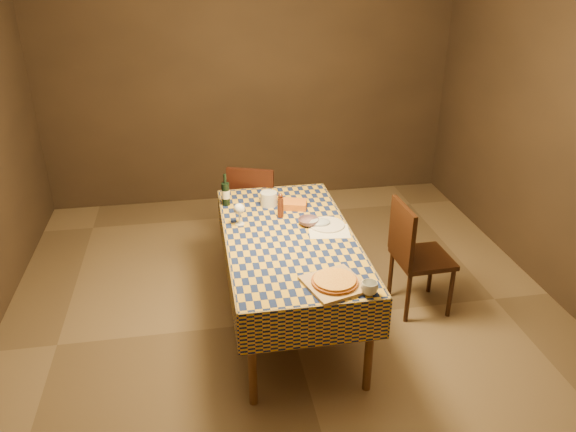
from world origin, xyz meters
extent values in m
plane|color=brown|center=(0.00, 0.00, 0.00)|extent=(5.00, 5.00, 0.00)
cube|color=#34271D|center=(0.00, 2.50, 1.35)|extent=(4.50, 0.10, 2.70)
cylinder|color=brown|center=(-0.38, -0.83, 0.38)|extent=(0.06, 0.06, 0.75)
cylinder|color=brown|center=(0.38, -0.83, 0.38)|extent=(0.06, 0.06, 0.75)
cylinder|color=brown|center=(-0.38, 0.83, 0.38)|extent=(0.06, 0.06, 0.75)
cylinder|color=brown|center=(0.38, 0.83, 0.38)|extent=(0.06, 0.06, 0.75)
cube|color=brown|center=(0.00, 0.00, 0.74)|extent=(0.90, 1.80, 0.03)
cube|color=brown|center=(0.00, 0.00, 0.76)|extent=(0.92, 1.82, 0.02)
cube|color=brown|center=(0.00, -0.92, 0.62)|extent=(0.94, 0.01, 0.30)
cube|color=brown|center=(0.00, 0.92, 0.62)|extent=(0.94, 0.01, 0.30)
cube|color=brown|center=(-0.47, 0.00, 0.62)|extent=(0.01, 1.84, 0.30)
cube|color=brown|center=(0.47, 0.00, 0.62)|extent=(0.01, 1.84, 0.30)
cube|color=#AC8650|center=(0.16, -0.72, 0.78)|extent=(0.43, 0.43, 0.02)
cylinder|color=#954818|center=(0.16, -0.72, 0.80)|extent=(0.36, 0.36, 0.02)
cylinder|color=orange|center=(0.16, -0.72, 0.81)|extent=(0.32, 0.32, 0.01)
cylinder|color=#4B2011|center=(-0.01, 0.31, 0.85)|extent=(0.05, 0.05, 0.16)
sphere|color=#4B2011|center=(-0.01, 0.31, 0.95)|extent=(0.04, 0.04, 0.04)
imported|color=#684B57|center=(0.17, 0.14, 0.79)|extent=(0.18, 0.18, 0.05)
cylinder|color=white|center=(-0.34, 0.24, 0.77)|extent=(0.08, 0.08, 0.01)
cylinder|color=white|center=(-0.34, 0.24, 0.82)|extent=(0.01, 0.01, 0.08)
sphere|color=white|center=(-0.34, 0.24, 0.90)|extent=(0.09, 0.09, 0.09)
ellipsoid|color=#42070C|center=(-0.34, 0.24, 0.89)|extent=(0.06, 0.06, 0.03)
cylinder|color=black|center=(-0.42, 0.61, 0.86)|extent=(0.08, 0.08, 0.19)
cylinder|color=black|center=(-0.42, 0.61, 1.00)|extent=(0.03, 0.03, 0.08)
cylinder|color=#ECE7C9|center=(-0.42, 0.61, 0.86)|extent=(0.08, 0.08, 0.07)
cylinder|color=silver|center=(-0.07, 0.54, 0.83)|extent=(0.17, 0.17, 0.11)
cube|color=#C7661A|center=(0.11, 0.47, 0.80)|extent=(0.25, 0.20, 0.05)
cylinder|color=silver|center=(0.31, 0.10, 0.78)|extent=(0.30, 0.30, 0.02)
imported|color=silver|center=(0.35, -0.85, 0.81)|extent=(0.14, 0.14, 0.08)
cube|color=white|center=(0.30, 0.00, 0.77)|extent=(0.33, 0.27, 0.00)
ellipsoid|color=#A4B8D2|center=(0.26, 0.12, 0.79)|extent=(0.16, 0.13, 0.05)
cube|color=black|center=(-0.11, 1.16, 0.45)|extent=(0.54, 0.54, 0.04)
cube|color=black|center=(-0.18, 0.97, 0.70)|extent=(0.41, 0.18, 0.46)
cylinder|color=black|center=(0.12, 1.27, 0.21)|extent=(0.04, 0.04, 0.43)
cylinder|color=black|center=(-0.22, 1.39, 0.21)|extent=(0.04, 0.04, 0.43)
cylinder|color=black|center=(0.00, 0.93, 0.21)|extent=(0.04, 0.04, 0.43)
cylinder|color=black|center=(-0.34, 1.05, 0.21)|extent=(0.04, 0.04, 0.43)
cube|color=black|center=(1.08, 0.02, 0.45)|extent=(0.44, 0.44, 0.04)
cube|color=black|center=(0.88, 0.02, 0.70)|extent=(0.05, 0.42, 0.46)
cylinder|color=black|center=(1.27, -0.15, 0.21)|extent=(0.04, 0.04, 0.43)
cylinder|color=black|center=(1.25, 0.21, 0.21)|extent=(0.04, 0.04, 0.43)
cylinder|color=black|center=(0.91, -0.16, 0.21)|extent=(0.04, 0.04, 0.43)
cylinder|color=black|center=(0.89, 0.20, 0.21)|extent=(0.04, 0.04, 0.43)
camera|label=1|loc=(-0.63, -3.59, 2.69)|focal=35.00mm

